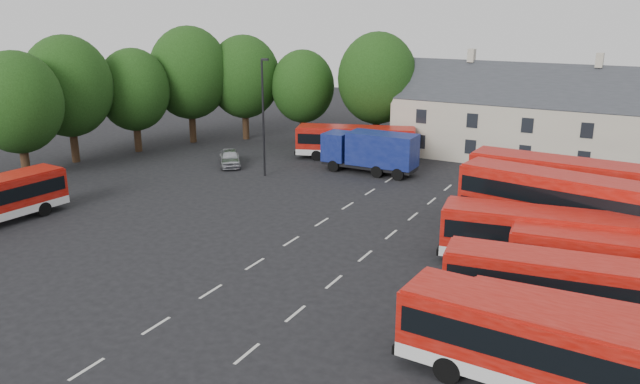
{
  "coord_description": "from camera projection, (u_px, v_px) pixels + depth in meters",
  "views": [
    {
      "loc": [
        18.57,
        -28.81,
        14.0
      ],
      "look_at": [
        0.04,
        5.69,
        2.2
      ],
      "focal_mm": 35.0,
      "sensor_mm": 36.0,
      "label": 1
    }
  ],
  "objects": [
    {
      "name": "lane_markings",
      "position": [
        327.0,
        248.0,
        37.31
      ],
      "size": [
        5.15,
        33.8,
        0.01
      ],
      "color": "beige",
      "rests_on": "ground"
    },
    {
      "name": "terrace_houses",
      "position": [
        591.0,
        125.0,
        54.6
      ],
      "size": [
        35.7,
        7.13,
        10.06
      ],
      "color": "beige",
      "rests_on": "ground"
    },
    {
      "name": "bus_row_b",
      "position": [
        612.0,
        343.0,
        23.34
      ],
      "size": [
        11.02,
        2.99,
        3.09
      ],
      "rotation": [
        0.0,
        0.0,
        0.04
      ],
      "color": "silver",
      "rests_on": "ground"
    },
    {
      "name": "bus_dd_north",
      "position": [
        561.0,
        190.0,
        39.6
      ],
      "size": [
        11.62,
        3.35,
        4.71
      ],
      "rotation": [
        0.0,
        0.0,
        -0.06
      ],
      "color": "silver",
      "rests_on": "ground"
    },
    {
      "name": "bus_north",
      "position": [
        356.0,
        140.0,
        58.25
      ],
      "size": [
        11.21,
        5.97,
        3.11
      ],
      "rotation": [
        0.0,
        0.0,
        0.33
      ],
      "color": "silver",
      "rests_on": "ground"
    },
    {
      "name": "bus_dd_south",
      "position": [
        555.0,
        206.0,
        36.72
      ],
      "size": [
        11.46,
        4.34,
        4.59
      ],
      "rotation": [
        0.0,
        0.0,
        -0.16
      ],
      "color": "silver",
      "rests_on": "ground"
    },
    {
      "name": "box_truck",
      "position": [
        371.0,
        150.0,
        53.46
      ],
      "size": [
        8.19,
        2.62,
        3.58
      ],
      "rotation": [
        0.0,
        0.0,
        0.0
      ],
      "color": "black",
      "rests_on": "ground"
    },
    {
      "name": "ground",
      "position": [
        274.0,
        252.0,
        36.75
      ],
      "size": [
        140.0,
        140.0,
        0.0
      ],
      "primitive_type": "plane",
      "color": "black",
      "rests_on": "ground"
    },
    {
      "name": "bus_row_e",
      "position": [
        552.0,
        236.0,
        33.76
      ],
      "size": [
        12.0,
        4.42,
        3.32
      ],
      "rotation": [
        0.0,
        0.0,
        0.15
      ],
      "color": "silver",
      "rests_on": "ground"
    },
    {
      "name": "bus_row_d",
      "position": [
        623.0,
        261.0,
        30.79
      ],
      "size": [
        11.04,
        3.65,
        3.06
      ],
      "rotation": [
        0.0,
        0.0,
        0.11
      ],
      "color": "silver",
      "rests_on": "ground"
    },
    {
      "name": "lamppost",
      "position": [
        263.0,
        115.0,
        51.62
      ],
      "size": [
        0.68,
        0.3,
        9.84
      ],
      "rotation": [
        0.0,
        0.0,
        0.11
      ],
      "color": "black",
      "rests_on": "ground"
    },
    {
      "name": "silver_car",
      "position": [
        230.0,
        158.0,
        56.22
      ],
      "size": [
        4.15,
        4.55,
        1.5
      ],
      "primitive_type": "imported",
      "rotation": [
        0.0,
        0.0,
        0.68
      ],
      "color": "#B5B8BD",
      "rests_on": "ground"
    },
    {
      "name": "bus_row_a",
      "position": [
        564.0,
        348.0,
        22.56
      ],
      "size": [
        12.28,
        3.55,
        3.43
      ],
      "rotation": [
        0.0,
        0.0,
        -0.06
      ],
      "color": "silver",
      "rests_on": "ground"
    },
    {
      "name": "bus_row_c",
      "position": [
        563.0,
        283.0,
        28.49
      ],
      "size": [
        10.85,
        3.81,
        3.0
      ],
      "rotation": [
        0.0,
        0.0,
        0.13
      ],
      "color": "silver",
      "rests_on": "ground"
    },
    {
      "name": "treeline",
      "position": [
        198.0,
        83.0,
        60.56
      ],
      "size": [
        29.92,
        32.59,
        12.01
      ],
      "color": "black",
      "rests_on": "ground"
    }
  ]
}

